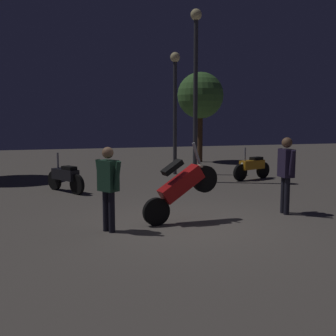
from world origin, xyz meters
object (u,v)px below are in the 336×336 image
object	(u,v)px
person_rider_beside	(108,182)
person_bystander_far	(286,168)
streetlamp_far	(196,75)
streetlamp_near	(175,96)
motorcycle_black_parked_left	(65,177)
motorcycle_red_foreground	(181,187)
motorcycle_orange_parked_right	(252,167)

from	to	relation	value
person_rider_beside	person_bystander_far	bearing A→B (deg)	-29.75
person_bystander_far	streetlamp_far	distance (m)	5.33
streetlamp_near	person_bystander_far	bearing A→B (deg)	-84.93
motorcycle_black_parked_left	streetlamp_far	bearing A→B (deg)	-112.50
person_bystander_far	person_rider_beside	bearing A→B (deg)	-171.64
person_rider_beside	streetlamp_far	bearing A→B (deg)	20.41
person_bystander_far	streetlamp_far	size ratio (longest dim) A/B	0.31
person_rider_beside	motorcycle_red_foreground	bearing A→B (deg)	-24.78
person_rider_beside	person_bystander_far	size ratio (longest dim) A/B	0.94
motorcycle_black_parked_left	motorcycle_red_foreground	bearing A→B (deg)	175.31
motorcycle_red_foreground	person_bystander_far	bearing A→B (deg)	-7.76
motorcycle_black_parked_left	streetlamp_near	bearing A→B (deg)	-88.90
motorcycle_orange_parked_right	person_bystander_far	xyz separation A→B (m)	(-1.58, -4.72, 0.58)
person_bystander_far	motorcycle_red_foreground	bearing A→B (deg)	-174.73
motorcycle_red_foreground	person_bystander_far	world-z (taller)	person_bystander_far
motorcycle_red_foreground	streetlamp_near	world-z (taller)	streetlamp_near
streetlamp_far	motorcycle_black_parked_left	bearing A→B (deg)	-169.80
motorcycle_red_foreground	person_rider_beside	world-z (taller)	motorcycle_red_foreground
streetlamp_far	motorcycle_orange_parked_right	bearing A→B (deg)	-0.07
motorcycle_red_foreground	motorcycle_black_parked_left	distance (m)	4.64
motorcycle_orange_parked_right	streetlamp_far	xyz separation A→B (m)	(-2.06, 0.00, 3.00)
streetlamp_far	person_bystander_far	bearing A→B (deg)	-84.16
motorcycle_red_foreground	motorcycle_black_parked_left	bearing A→B (deg)	107.64
motorcycle_red_foreground	streetlamp_far	size ratio (longest dim) A/B	0.30
motorcycle_red_foreground	motorcycle_orange_parked_right	world-z (taller)	motorcycle_red_foreground
motorcycle_red_foreground	streetlamp_far	bearing A→B (deg)	57.45
motorcycle_black_parked_left	motorcycle_orange_parked_right	xyz separation A→B (m)	(6.21, 0.74, 0.00)
motorcycle_orange_parked_right	streetlamp_near	bearing A→B (deg)	-61.62
person_rider_beside	person_bystander_far	distance (m)	3.97
motorcycle_black_parked_left	streetlamp_near	world-z (taller)	streetlamp_near
motorcycle_black_parked_left	streetlamp_far	xyz separation A→B (m)	(4.15, 0.75, 3.00)
person_bystander_far	streetlamp_far	xyz separation A→B (m)	(-0.48, 4.72, 2.43)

